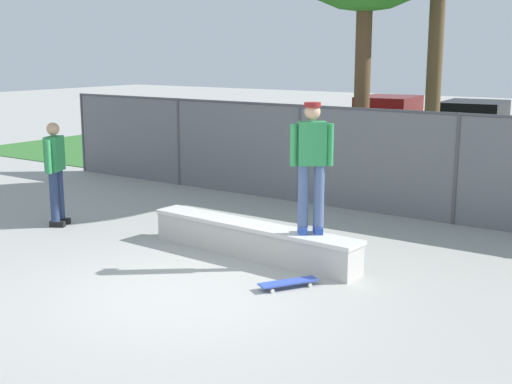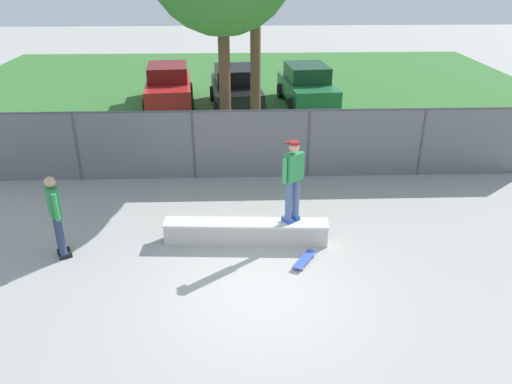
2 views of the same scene
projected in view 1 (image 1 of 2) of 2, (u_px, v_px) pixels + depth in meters
name	position (u px, v px, depth m)	size (l,w,h in m)	color
ground_plane	(181.00, 295.00, 8.64)	(80.00, 80.00, 0.00)	#9E9E99
concrete_ledge	(252.00, 240.00, 10.22)	(3.62, 0.69, 0.50)	#B7B5AD
skateboarder	(312.00, 161.00, 9.40)	(0.49, 0.43, 1.84)	#2647A5
skateboard	(288.00, 283.00, 8.87)	(0.58, 0.79, 0.09)	#334CB2
chainlink_fence	(372.00, 157.00, 12.85)	(16.12, 0.07, 1.98)	#4C4C51
car_red	(387.00, 123.00, 21.10)	(2.33, 4.36, 1.66)	#B21E1E
car_black	(472.00, 131.00, 19.01)	(2.33, 4.36, 1.66)	black
bystander	(55.00, 169.00, 11.88)	(0.40, 0.55, 1.82)	black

